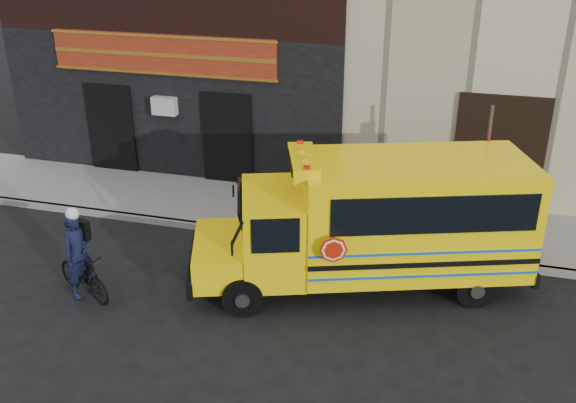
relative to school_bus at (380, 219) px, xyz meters
The scene contains 7 objects.
ground 2.54m from the school_bus, 143.00° to the right, with size 120.00×120.00×0.00m, color black.
curb 2.57m from the school_bus, 139.98° to the left, with size 40.00×0.20×0.15m, color gray.
sidewalk 3.60m from the school_bus, 119.62° to the left, with size 40.00×3.00×0.15m, color slate.
school_bus is the anchor object (origin of this frame).
sign_pole 2.83m from the school_bus, 45.30° to the left, with size 0.08×0.30×3.47m.
bicycle 6.12m from the school_bus, 159.89° to the right, with size 0.47×1.65×0.99m, color black.
cyclist 6.10m from the school_bus, 159.98° to the right, with size 0.67×0.44×1.82m, color black.
Camera 1 is at (2.94, -10.52, 7.21)m, focal length 40.00 mm.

